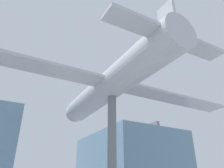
{
  "coord_description": "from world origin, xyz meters",
  "views": [
    {
      "loc": [
        -6.58,
        -11.73,
        1.71
      ],
      "look_at": [
        0.0,
        0.0,
        8.1
      ],
      "focal_mm": 35.0,
      "sensor_mm": 36.0,
      "label": 1
    }
  ],
  "objects": [
    {
      "name": "glass_pavilion_right",
      "position": [
        9.41,
        12.21,
        3.9
      ],
      "size": [
        9.55,
        12.48,
        8.37
      ],
      "color": "#60849E",
      "rests_on": "ground_plane"
    },
    {
      "name": "support_pylon_central",
      "position": [
        0.0,
        0.0,
        3.56
      ],
      "size": [
        0.55,
        0.55,
        7.13
      ],
      "color": "slate",
      "rests_on": "ground_plane"
    },
    {
      "name": "suspended_airplane",
      "position": [
        0.0,
        0.17,
        8.11
      ],
      "size": [
        21.52,
        14.32,
        3.15
      ],
      "rotation": [
        0.0,
        0.0,
        -0.01
      ],
      "color": "#B2B7BC",
      "rests_on": "support_pylon_central"
    }
  ]
}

